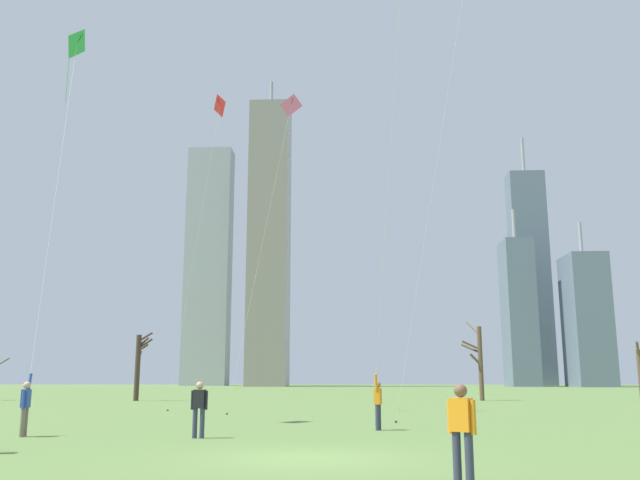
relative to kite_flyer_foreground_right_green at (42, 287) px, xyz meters
name	(u,v)px	position (x,y,z in m)	size (l,w,h in m)	color
ground_plane	(306,458)	(9.31, -6.58, -4.69)	(400.00, 400.00, 0.00)	#5B7A3D
kite_flyer_foreground_right_green	(42,287)	(0.00, 0.00, 0.00)	(2.08, 6.49, 16.39)	#726656
kite_flyer_midfield_center_blue	(385,278)	(11.37, -0.80, 0.12)	(1.32, 11.76, 17.59)	#33384C
bystander_far_off_by_trees	(199,406)	(5.80, -1.65, -3.79)	(0.51, 0.23, 1.62)	#33384C
bystander_watching_nearby	(462,428)	(12.15, -10.39, -3.79)	(0.43, 0.36, 1.62)	#33384C
distant_kite_drifting_right_pink	(288,121)	(6.77, 13.71, 11.07)	(3.44, 2.50, 17.40)	pink
distant_kite_drifting_left_red	(217,123)	(2.67, 14.23, 11.27)	(3.04, 1.68, 17.56)	red
bare_tree_far_right_edge	(139,364)	(-6.90, 32.42, -1.79)	(1.34, 1.86, 5.47)	#423326
bare_tree_leftmost	(479,360)	(20.35, 34.41, -1.47)	(1.88, 2.13, 6.44)	brown
skyline_mid_tower_left	(530,276)	(54.85, 152.16, 22.48)	(8.89, 6.73, 64.10)	slate
skyline_wide_slab	(519,312)	(47.80, 136.63, 11.99)	(6.36, 9.82, 40.88)	slate
skyline_short_annex	(208,264)	(-27.95, 152.85, 26.42)	(11.44, 6.70, 62.22)	#9EA3AD
skyline_mid_tower_right	(269,241)	(-9.69, 134.93, 28.77)	(9.13, 10.54, 73.73)	gray
skyline_squat_block	(587,320)	(60.71, 129.89, 9.59)	(7.95, 11.27, 36.05)	slate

